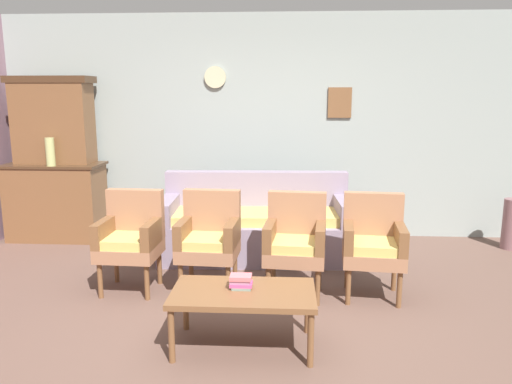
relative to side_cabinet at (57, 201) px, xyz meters
name	(u,v)px	position (x,y,z in m)	size (l,w,h in m)	color
ground_plane	(250,327)	(2.53, -2.25, -0.47)	(7.68, 7.68, 0.00)	brown
wall_back_with_decor	(265,127)	(2.53, 0.38, 0.89)	(6.40, 0.09, 2.70)	#939E99
side_cabinet	(57,201)	(0.00, 0.00, 0.00)	(1.16, 0.55, 0.93)	brown
cabinet_upper_hutch	(53,120)	(0.00, 0.08, 0.98)	(0.99, 0.38, 1.03)	brown
vase_on_cabinet	(50,152)	(0.06, -0.19, 0.63)	(0.10, 0.10, 0.33)	#B5BB74
floral_couch	(256,227)	(2.47, -0.55, -0.14)	(2.07, 0.88, 0.90)	gray
armchair_near_couch_end	(131,236)	(1.40, -1.54, 0.03)	(0.54, 0.51, 0.90)	#9E6B4C
armchair_row_middle	(209,237)	(2.11, -1.51, 0.03)	(0.55, 0.52, 0.90)	#9E6B4C
armchair_by_doorway	(295,240)	(2.88, -1.56, 0.03)	(0.56, 0.54, 0.90)	#9E6B4C
armchair_near_cabinet	(373,241)	(3.56, -1.56, 0.03)	(0.56, 0.54, 0.90)	#9E6B4C
coffee_table	(243,297)	(2.51, -2.55, -0.09)	(1.00, 0.56, 0.42)	brown
book_stack_on_table	(241,282)	(2.49, -2.51, 0.01)	(0.16, 0.11, 0.10)	gray
floor_vase_by_wall	(511,224)	(5.38, -0.10, -0.18)	(0.20, 0.20, 0.58)	#7C575A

